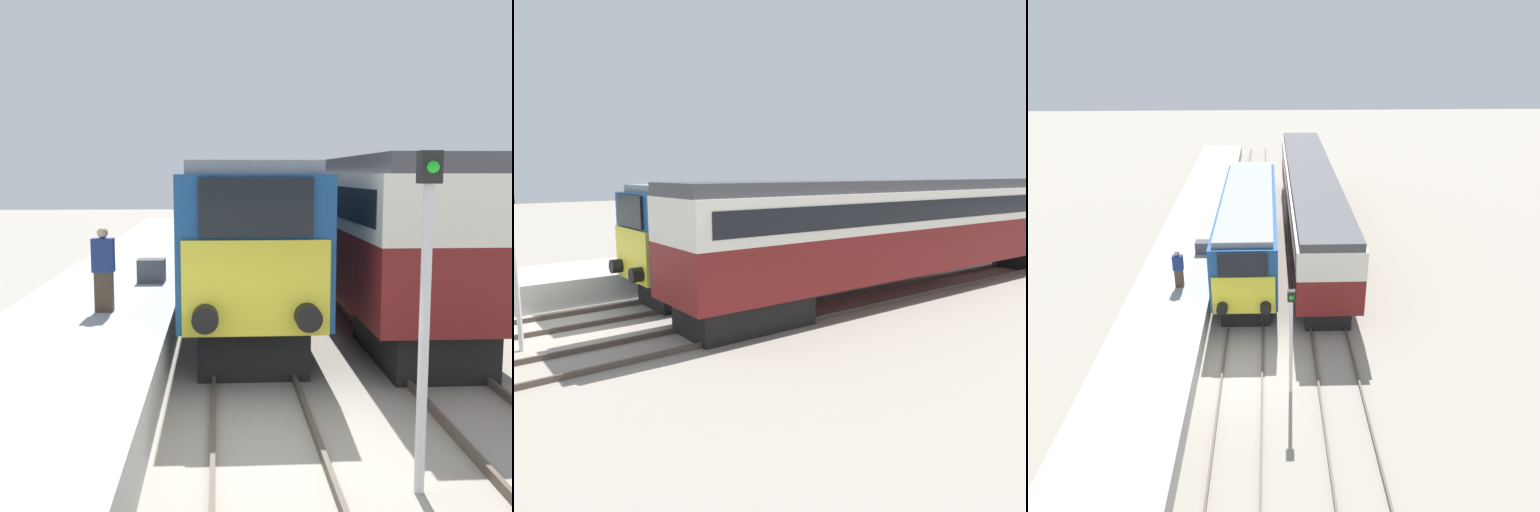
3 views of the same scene
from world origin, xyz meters
TOP-DOWN VIEW (x-y plane):
  - ground_plane at (0.00, 0.00)m, footprint 120.00×120.00m
  - platform_left at (-3.30, 8.00)m, footprint 3.50×50.00m
  - rails_near_track at (0.00, 5.00)m, footprint 1.51×60.00m
  - rails_far_track at (3.40, 5.00)m, footprint 1.50×60.00m
  - locomotive at (0.00, 8.82)m, footprint 2.70×13.06m
  - passenger_carriage at (3.40, 12.55)m, footprint 2.75×20.65m
  - person_on_platform at (-2.95, 4.98)m, footprint 0.44×0.26m
  - signal_post at (1.70, -1.03)m, footprint 0.24×0.28m
  - luggage_crate at (-2.36, 8.58)m, footprint 0.70×0.56m

SIDE VIEW (x-z plane):
  - ground_plane at x=0.00m, z-range 0.00..0.00m
  - rails_near_track at x=0.00m, z-range 0.00..0.14m
  - rails_far_track at x=3.40m, z-range 0.00..0.14m
  - platform_left at x=-3.30m, z-range 0.00..0.92m
  - luggage_crate at x=-2.36m, z-range 0.92..1.52m
  - person_on_platform at x=-2.95m, z-range 0.91..2.64m
  - locomotive at x=0.00m, z-range 0.21..4.15m
  - signal_post at x=1.70m, z-range 0.37..4.33m
  - passenger_carriage at x=3.40m, z-range 0.45..4.52m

